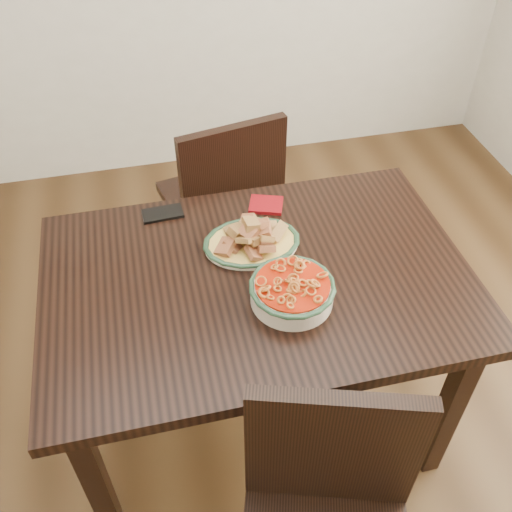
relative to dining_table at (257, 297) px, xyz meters
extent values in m
plane|color=#362311|center=(0.05, 0.02, -0.66)|extent=(3.50, 3.50, 0.00)
cube|color=black|center=(0.00, 0.00, 0.07)|extent=(1.25, 0.84, 0.04)
cube|color=black|center=(-0.54, -0.33, -0.30)|extent=(0.06, 0.06, 0.71)
cube|color=black|center=(0.54, -0.33, -0.30)|extent=(0.06, 0.06, 0.71)
cube|color=black|center=(-0.54, 0.33, -0.30)|extent=(0.06, 0.06, 0.71)
cube|color=black|center=(0.54, 0.33, -0.30)|extent=(0.06, 0.06, 0.71)
cube|color=black|center=(0.01, 0.79, -0.23)|extent=(0.50, 0.50, 0.04)
cube|color=black|center=(0.14, 0.99, -0.45)|extent=(0.04, 0.04, 0.41)
cube|color=black|center=(-0.19, 0.92, -0.45)|extent=(0.04, 0.04, 0.41)
cube|color=black|center=(0.21, 0.66, -0.45)|extent=(0.04, 0.04, 0.41)
cube|color=black|center=(-0.12, 0.59, -0.45)|extent=(0.04, 0.04, 0.41)
cube|color=black|center=(0.05, 0.60, 0.01)|extent=(0.42, 0.12, 0.44)
cube|color=black|center=(0.06, -0.53, 0.01)|extent=(0.41, 0.16, 0.44)
ellipsoid|color=#EAE2C5|center=(0.01, 0.13, 0.10)|extent=(0.29, 0.22, 0.02)
ellipsoid|color=gold|center=(0.01, 0.13, 0.11)|extent=(0.28, 0.21, 0.01)
torus|color=#193822|center=(0.01, 0.13, 0.11)|extent=(0.23, 0.23, 0.01)
cylinder|color=beige|center=(0.07, -0.12, 0.12)|extent=(0.23, 0.23, 0.06)
torus|color=#1A3925|center=(0.07, -0.12, 0.15)|extent=(0.24, 0.24, 0.02)
cylinder|color=#9D1B07|center=(0.07, -0.12, 0.15)|extent=(0.21, 0.21, 0.01)
cube|color=black|center=(-0.24, 0.34, 0.10)|extent=(0.13, 0.08, 0.01)
cube|color=maroon|center=(0.10, 0.31, 0.10)|extent=(0.13, 0.12, 0.01)
camera|label=1|loc=(-0.27, -1.14, 1.28)|focal=40.00mm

